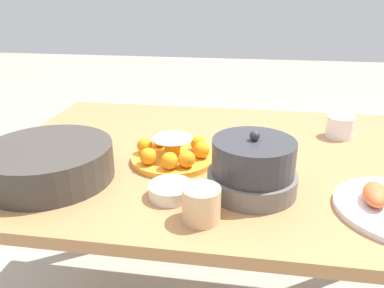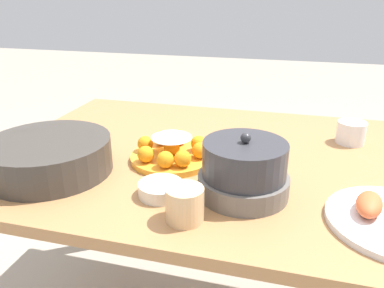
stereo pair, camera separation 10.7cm
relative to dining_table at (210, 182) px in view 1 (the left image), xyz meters
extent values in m
cylinder|color=#A87547|center=(-0.58, -0.41, -0.28)|extent=(0.06, 0.06, 0.70)
cylinder|color=#A87547|center=(0.58, -0.41, -0.28)|extent=(0.06, 0.06, 0.70)
cube|color=#A87547|center=(0.00, 0.00, 0.08)|extent=(1.25, 0.91, 0.03)
cylinder|color=gold|center=(0.10, 0.07, 0.11)|extent=(0.23, 0.23, 0.02)
sphere|color=orange|center=(0.18, 0.07, 0.14)|extent=(0.05, 0.05, 0.05)
sphere|color=orange|center=(0.15, 0.13, 0.14)|extent=(0.05, 0.05, 0.05)
sphere|color=orange|center=(0.09, 0.15, 0.14)|extent=(0.05, 0.05, 0.05)
sphere|color=orange|center=(0.05, 0.14, 0.14)|extent=(0.05, 0.05, 0.05)
sphere|color=orange|center=(0.02, 0.07, 0.14)|extent=(0.05, 0.05, 0.05)
sphere|color=orange|center=(0.03, 0.02, 0.14)|extent=(0.05, 0.05, 0.05)
sphere|color=orange|center=(0.10, -0.01, 0.14)|extent=(0.05, 0.05, 0.05)
sphere|color=orange|center=(0.15, 0.01, 0.14)|extent=(0.05, 0.05, 0.05)
ellipsoid|color=white|center=(0.10, 0.07, 0.17)|extent=(0.11, 0.11, 0.02)
sphere|color=orange|center=(0.10, 0.07, 0.14)|extent=(0.05, 0.05, 0.05)
cylinder|color=#3D3833|center=(0.39, 0.22, 0.14)|extent=(0.32, 0.32, 0.09)
cylinder|color=brown|center=(0.39, 0.22, 0.18)|extent=(0.26, 0.26, 0.01)
cylinder|color=silver|center=(0.06, 0.27, 0.11)|extent=(0.11, 0.11, 0.03)
cylinder|color=#9E4C1E|center=(0.06, 0.27, 0.13)|extent=(0.08, 0.08, 0.01)
ellipsoid|color=#E06033|center=(-0.39, 0.24, 0.13)|extent=(0.07, 0.11, 0.04)
cylinder|color=white|center=(-0.40, -0.20, 0.13)|extent=(0.09, 0.09, 0.07)
cylinder|color=#DBB27F|center=(-0.02, 0.35, 0.13)|extent=(0.08, 0.08, 0.07)
cylinder|color=#66605B|center=(-0.12, 0.21, 0.12)|extent=(0.21, 0.21, 0.05)
cylinder|color=#333338|center=(-0.12, 0.21, 0.19)|extent=(0.19, 0.19, 0.08)
sphere|color=#333338|center=(-0.12, 0.21, 0.24)|extent=(0.02, 0.02, 0.02)
camera|label=1|loc=(-0.10, 1.01, 0.54)|focal=35.00mm
camera|label=2|loc=(-0.21, 0.99, 0.54)|focal=35.00mm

